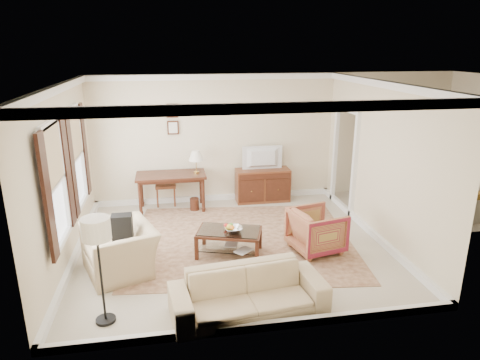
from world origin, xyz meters
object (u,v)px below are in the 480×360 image
object	(u,v)px
writing_desk	(171,179)
sofa	(249,286)
striped_armchair	(317,229)
tv	(263,151)
sideboard	(262,185)
coffee_table	(229,236)
club_armchair	(120,242)

from	to	relation	value
writing_desk	sofa	size ratio (longest dim) A/B	0.72
striped_armchair	tv	bearing A→B (deg)	-4.92
sideboard	sofa	bearing A→B (deg)	-105.06
tv	sideboard	bearing A→B (deg)	-90.00
coffee_table	sofa	bearing A→B (deg)	-89.70
writing_desk	club_armchair	world-z (taller)	club_armchair
sofa	club_armchair	bearing A→B (deg)	134.47
tv	coffee_table	xyz separation A→B (m)	(-1.16, -2.53, -0.85)
coffee_table	striped_armchair	bearing A→B (deg)	-4.49
sideboard	coffee_table	bearing A→B (deg)	-114.43
coffee_table	striped_armchair	xyz separation A→B (m)	(1.53, -0.12, 0.07)
tv	striped_armchair	bearing A→B (deg)	97.95
writing_desk	sofa	xyz separation A→B (m)	(0.94, -4.07, -0.30)
sideboard	coffee_table	distance (m)	2.80
coffee_table	striped_armchair	world-z (taller)	striped_armchair
sideboard	sofa	xyz separation A→B (m)	(-1.15, -4.27, 0.03)
tv	writing_desk	bearing A→B (deg)	5.05
sideboard	sofa	size ratio (longest dim) A/B	0.59
club_armchair	sofa	bearing A→B (deg)	30.94
sideboard	tv	bearing A→B (deg)	-90.00
sideboard	striped_armchair	xyz separation A→B (m)	(0.37, -2.67, 0.04)
sideboard	club_armchair	size ratio (longest dim) A/B	1.06
sideboard	striped_armchair	size ratio (longest dim) A/B	1.47
tv	sofa	distance (m)	4.48
striped_armchair	sideboard	bearing A→B (deg)	-4.98
striped_armchair	club_armchair	bearing A→B (deg)	79.76
club_armchair	tv	bearing A→B (deg)	113.29
sideboard	striped_armchair	world-z (taller)	striped_armchair
tv	club_armchair	size ratio (longest dim) A/B	0.75
sofa	sideboard	bearing A→B (deg)	68.22
coffee_table	sofa	distance (m)	1.72
club_armchair	writing_desk	bearing A→B (deg)	141.56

